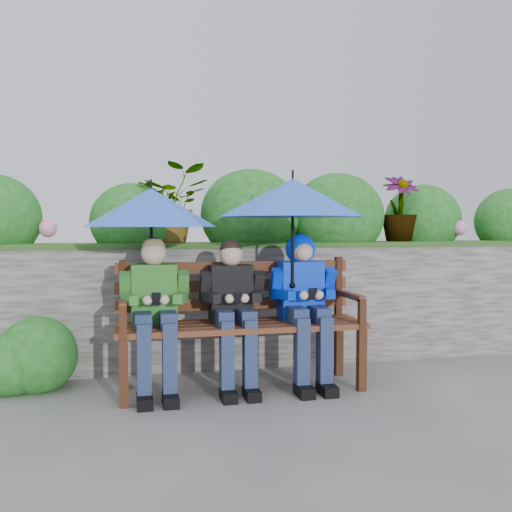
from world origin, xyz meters
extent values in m
plane|color=#606060|center=(0.00, 0.00, 0.00)|extent=(60.00, 60.00, 0.00)
cube|color=#55504C|center=(0.00, 0.75, 0.50)|extent=(8.00, 0.40, 1.00)
cube|color=#2A5B1C|center=(0.00, 0.75, 1.01)|extent=(8.00, 0.42, 0.04)
cube|color=#2A5B1C|center=(0.00, 1.95, 0.48)|extent=(8.00, 2.00, 0.96)
ellipsoid|color=#1A5C13|center=(-0.86, 0.86, 1.21)|extent=(0.70, 0.56, 0.63)
ellipsoid|color=#1A5C13|center=(0.15, 0.96, 1.27)|extent=(0.89, 0.71, 0.80)
ellipsoid|color=#1A5C13|center=(0.93, 0.88, 1.26)|extent=(0.86, 0.69, 0.77)
ellipsoid|color=#1A5C13|center=(1.88, 1.07, 1.23)|extent=(0.76, 0.61, 0.68)
ellipsoid|color=#1A5C13|center=(2.78, 0.97, 1.22)|extent=(0.72, 0.58, 0.65)
sphere|color=pink|center=(-1.53, 0.85, 1.15)|extent=(0.14, 0.14, 0.14)
sphere|color=pink|center=(0.29, 0.85, 1.15)|extent=(0.14, 0.14, 0.14)
sphere|color=pink|center=(2.14, 0.85, 1.15)|extent=(0.14, 0.14, 0.14)
imported|color=#1A5C13|center=(-0.54, 0.85, 1.36)|extent=(0.59, 0.51, 0.65)
imported|color=#1A5C13|center=(1.52, 0.85, 1.33)|extent=(0.34, 0.34, 0.60)
sphere|color=#1A5C13|center=(-1.55, 0.35, 0.24)|extent=(0.56, 0.56, 0.56)
sphere|color=#1A5C13|center=(-1.72, 0.30, 0.19)|extent=(0.46, 0.46, 0.46)
cube|color=#3F2112|center=(-0.95, -0.23, 0.22)|extent=(0.06, 0.06, 0.44)
cube|color=#3F2112|center=(-0.95, 0.21, 0.22)|extent=(0.06, 0.06, 0.44)
cube|color=#3F2112|center=(0.69, -0.23, 0.22)|extent=(0.06, 0.06, 0.44)
cube|color=#3F2112|center=(0.69, 0.21, 0.22)|extent=(0.06, 0.06, 0.44)
cube|color=brown|center=(-0.13, -0.19, 0.46)|extent=(1.76, 0.10, 0.04)
cube|color=brown|center=(-0.13, -0.07, 0.46)|extent=(1.76, 0.10, 0.04)
cube|color=brown|center=(-0.13, 0.06, 0.46)|extent=(1.76, 0.10, 0.04)
cube|color=brown|center=(-0.13, 0.19, 0.46)|extent=(1.76, 0.10, 0.04)
cube|color=#3F2112|center=(-0.95, 0.23, 0.68)|extent=(0.05, 0.05, 0.49)
cube|color=brown|center=(-0.95, -0.01, 0.65)|extent=(0.05, 0.46, 0.04)
cube|color=#3F2112|center=(-0.95, -0.23, 0.55)|extent=(0.05, 0.05, 0.21)
cube|color=#3F2112|center=(0.69, 0.23, 0.68)|extent=(0.05, 0.05, 0.49)
cube|color=brown|center=(0.69, -0.01, 0.65)|extent=(0.05, 0.46, 0.04)
cube|color=#3F2112|center=(0.69, -0.23, 0.55)|extent=(0.05, 0.05, 0.21)
cube|color=brown|center=(-0.13, 0.24, 0.59)|extent=(1.76, 0.03, 0.09)
cube|color=brown|center=(-0.13, 0.24, 0.72)|extent=(1.76, 0.03, 0.09)
cube|color=brown|center=(-0.13, 0.24, 0.86)|extent=(1.76, 0.03, 0.09)
cube|color=#2B6A23|center=(-0.74, 0.09, 0.69)|extent=(0.31, 0.18, 0.42)
sphere|color=beige|center=(-0.74, 0.07, 0.98)|extent=(0.17, 0.17, 0.17)
sphere|color=#9A7D4B|center=(-0.74, 0.08, 1.01)|extent=(0.17, 0.17, 0.17)
cube|color=#172440|center=(-0.82, -0.05, 0.53)|extent=(0.11, 0.29, 0.11)
cube|color=#172440|center=(-0.82, -0.20, 0.27)|extent=(0.09, 0.10, 0.53)
cube|color=black|center=(-0.82, -0.26, 0.04)|extent=(0.10, 0.20, 0.07)
cube|color=#172440|center=(-0.65, -0.05, 0.53)|extent=(0.11, 0.29, 0.11)
cube|color=#172440|center=(-0.65, -0.20, 0.27)|extent=(0.09, 0.10, 0.53)
cube|color=black|center=(-0.65, -0.26, 0.04)|extent=(0.10, 0.20, 0.07)
cube|color=#2B6A23|center=(-0.93, 0.05, 0.75)|extent=(0.07, 0.17, 0.23)
cube|color=#2B6A23|center=(-0.91, -0.07, 0.68)|extent=(0.12, 0.19, 0.06)
sphere|color=beige|center=(-0.79, -0.16, 0.68)|extent=(0.06, 0.06, 0.06)
cube|color=#2B6A23|center=(-0.54, 0.05, 0.75)|extent=(0.07, 0.17, 0.23)
cube|color=#2B6A23|center=(-0.57, -0.07, 0.68)|extent=(0.12, 0.19, 0.06)
sphere|color=beige|center=(-0.68, -0.16, 0.68)|extent=(0.06, 0.06, 0.06)
cube|color=black|center=(-0.74, -0.16, 0.69)|extent=(0.06, 0.07, 0.09)
cube|color=black|center=(-0.19, 0.09, 0.68)|extent=(0.30, 0.18, 0.41)
sphere|color=beige|center=(-0.19, 0.07, 0.96)|extent=(0.17, 0.17, 0.17)
sphere|color=black|center=(-0.19, 0.08, 0.99)|extent=(0.16, 0.16, 0.16)
cube|color=#172440|center=(-0.27, -0.05, 0.53)|extent=(0.11, 0.28, 0.11)
cube|color=#172440|center=(-0.27, -0.19, 0.27)|extent=(0.09, 0.10, 0.53)
cube|color=black|center=(-0.27, -0.24, 0.04)|extent=(0.10, 0.20, 0.07)
cube|color=#172440|center=(-0.11, -0.05, 0.53)|extent=(0.11, 0.28, 0.11)
cube|color=#172440|center=(-0.11, -0.19, 0.27)|extent=(0.09, 0.10, 0.53)
cube|color=black|center=(-0.11, -0.24, 0.04)|extent=(0.10, 0.20, 0.07)
cube|color=black|center=(-0.38, 0.05, 0.74)|extent=(0.07, 0.16, 0.23)
cube|color=black|center=(-0.35, -0.07, 0.67)|extent=(0.11, 0.19, 0.06)
sphere|color=beige|center=(-0.24, -0.15, 0.67)|extent=(0.06, 0.06, 0.06)
cube|color=black|center=(0.00, 0.05, 0.74)|extent=(0.07, 0.16, 0.23)
cube|color=black|center=(-0.03, -0.07, 0.67)|extent=(0.11, 0.19, 0.06)
sphere|color=beige|center=(-0.14, -0.15, 0.67)|extent=(0.06, 0.06, 0.06)
cube|color=black|center=(-0.19, -0.16, 0.68)|extent=(0.06, 0.07, 0.09)
cube|color=#003ADB|center=(0.34, 0.09, 0.69)|extent=(0.32, 0.19, 0.43)
sphere|color=beige|center=(0.34, 0.07, 0.99)|extent=(0.18, 0.18, 0.18)
sphere|color=#003ADB|center=(0.34, 0.10, 1.00)|extent=(0.22, 0.22, 0.22)
sphere|color=beige|center=(0.34, 0.03, 0.98)|extent=(0.13, 0.13, 0.13)
cube|color=#172440|center=(0.25, -0.06, 0.53)|extent=(0.11, 0.30, 0.11)
cube|color=#172440|center=(0.25, -0.21, 0.27)|extent=(0.09, 0.10, 0.53)
cube|color=black|center=(0.25, -0.26, 0.04)|extent=(0.10, 0.21, 0.07)
cube|color=#172440|center=(0.42, -0.06, 0.53)|extent=(0.11, 0.30, 0.11)
cube|color=#172440|center=(0.42, -0.21, 0.27)|extent=(0.09, 0.10, 0.53)
cube|color=black|center=(0.42, -0.26, 0.04)|extent=(0.10, 0.21, 0.07)
cube|color=#003ADB|center=(0.14, 0.05, 0.75)|extent=(0.07, 0.17, 0.24)
cube|color=#003ADB|center=(0.17, -0.07, 0.68)|extent=(0.12, 0.20, 0.07)
sphere|color=beige|center=(0.28, -0.16, 0.68)|extent=(0.07, 0.07, 0.07)
cube|color=#003ADB|center=(0.54, 0.05, 0.75)|extent=(0.07, 0.17, 0.24)
cube|color=#003ADB|center=(0.51, -0.07, 0.68)|extent=(0.12, 0.20, 0.07)
sphere|color=beige|center=(0.39, -0.16, 0.68)|extent=(0.07, 0.07, 0.07)
cube|color=black|center=(0.34, -0.17, 0.69)|extent=(0.06, 0.07, 0.09)
cone|color=blue|center=(-0.75, 0.06, 1.30)|extent=(0.91, 0.91, 0.27)
cylinder|color=black|center=(-0.75, 0.06, 1.46)|extent=(0.02, 0.02, 0.06)
cylinder|color=black|center=(-0.75, 0.06, 1.01)|extent=(0.02, 0.02, 0.58)
sphere|color=black|center=(-0.75, 0.06, 0.72)|extent=(0.04, 0.04, 0.04)
cone|color=blue|center=(0.25, 0.00, 1.37)|extent=(1.06, 1.06, 0.27)
cylinder|color=black|center=(0.25, 0.00, 1.54)|extent=(0.02, 0.02, 0.06)
cylinder|color=black|center=(0.25, 0.00, 1.06)|extent=(0.02, 0.02, 0.63)
sphere|color=black|center=(0.25, 0.00, 0.74)|extent=(0.04, 0.04, 0.04)
camera|label=1|loc=(-0.94, -3.94, 1.17)|focal=40.00mm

